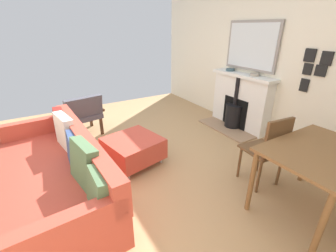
# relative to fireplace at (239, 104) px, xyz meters

# --- Properties ---
(ground_plane) EXTENTS (5.18, 5.61, 0.01)m
(ground_plane) POSITION_rel_fireplace_xyz_m (2.38, 0.17, -0.45)
(ground_plane) COLOR tan
(wall_left) EXTENTS (0.12, 5.61, 2.88)m
(wall_left) POSITION_rel_fireplace_xyz_m (-0.21, 0.17, 0.99)
(wall_left) COLOR silver
(wall_left) RESTS_ON ground
(fireplace) EXTENTS (0.62, 1.26, 1.00)m
(fireplace) POSITION_rel_fireplace_xyz_m (0.00, 0.00, 0.00)
(fireplace) COLOR #9E7A5B
(fireplace) RESTS_ON ground
(mirror_over_mantel) EXTENTS (0.04, 1.04, 0.80)m
(mirror_over_mantel) POSITION_rel_fireplace_xyz_m (-0.12, 0.00, 1.01)
(mirror_over_mantel) COLOR gray
(mantel_bowl_near) EXTENTS (0.16, 0.16, 0.04)m
(mantel_bowl_near) POSITION_rel_fireplace_xyz_m (-0.03, -0.33, 0.58)
(mantel_bowl_near) COLOR #334C56
(mantel_bowl_near) RESTS_ON fireplace
(mantel_bowl_far) EXTENTS (0.14, 0.14, 0.04)m
(mantel_bowl_far) POSITION_rel_fireplace_xyz_m (-0.03, 0.22, 0.58)
(mantel_bowl_far) COLOR #9E9384
(mantel_bowl_far) RESTS_ON fireplace
(sofa) EXTENTS (0.98, 2.14, 0.82)m
(sofa) POSITION_rel_fireplace_xyz_m (3.14, 0.45, -0.10)
(sofa) COLOR #B2B2B7
(sofa) RESTS_ON ground
(ottoman) EXTENTS (0.80, 0.79, 0.37)m
(ottoman) POSITION_rel_fireplace_xyz_m (2.18, 0.16, -0.22)
(ottoman) COLOR #B2B2B7
(ottoman) RESTS_ON ground
(armchair_accent) EXTENTS (0.76, 0.69, 0.74)m
(armchair_accent) POSITION_rel_fireplace_xyz_m (2.58, -1.08, -0.03)
(armchair_accent) COLOR #4C3321
(armchair_accent) RESTS_ON ground
(dining_table) EXTENTS (1.05, 0.76, 0.73)m
(dining_table) POSITION_rel_fireplace_xyz_m (1.03, 1.92, 0.18)
(dining_table) COLOR brown
(dining_table) RESTS_ON ground
(dining_chair_near_fireplace) EXTENTS (0.44, 0.44, 0.89)m
(dining_chair_near_fireplace) POSITION_rel_fireplace_xyz_m (1.04, 1.41, 0.07)
(dining_chair_near_fireplace) COLOR brown
(dining_chair_near_fireplace) RESTS_ON ground
(photo_gallery_row) EXTENTS (0.02, 0.36, 0.58)m
(photo_gallery_row) POSITION_rel_fireplace_xyz_m (-0.13, 1.08, 0.81)
(photo_gallery_row) COLOR black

